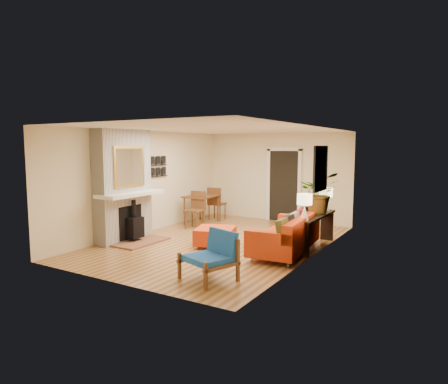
# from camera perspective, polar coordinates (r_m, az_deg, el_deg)

# --- Properties ---
(room_shell) EXTENTS (6.50, 6.50, 6.50)m
(room_shell) POSITION_cam_1_polar(r_m,az_deg,el_deg) (11.20, 9.10, 1.49)
(room_shell) COLOR #CA834D
(room_shell) RESTS_ON ground
(fireplace) EXTENTS (1.09, 1.68, 2.60)m
(fireplace) POSITION_cam_1_polar(r_m,az_deg,el_deg) (9.58, -14.09, 0.54)
(fireplace) COLOR white
(fireplace) RESTS_ON ground
(sofa) EXTENTS (1.12, 2.27, 0.87)m
(sofa) POSITION_cam_1_polar(r_m,az_deg,el_deg) (8.44, 9.30, -6.05)
(sofa) COLOR silver
(sofa) RESTS_ON ground
(ottoman) EXTENTS (1.04, 1.04, 0.42)m
(ottoman) POSITION_cam_1_polar(r_m,az_deg,el_deg) (8.90, -1.25, -6.25)
(ottoman) COLOR silver
(ottoman) RESTS_ON ground
(blue_chair) EXTENTS (0.98, 0.96, 0.81)m
(blue_chair) POSITION_cam_1_polar(r_m,az_deg,el_deg) (6.73, -1.52, -8.72)
(blue_chair) COLOR brown
(blue_chair) RESTS_ON ground
(dining_table) EXTENTS (0.90, 1.88, 0.99)m
(dining_table) POSITION_cam_1_polar(r_m,az_deg,el_deg) (11.46, -2.88, -1.29)
(dining_table) COLOR brown
(dining_table) RESTS_ON ground
(console_table) EXTENTS (0.34, 1.85, 0.72)m
(console_table) POSITION_cam_1_polar(r_m,az_deg,el_deg) (8.93, 12.96, -4.16)
(console_table) COLOR black
(console_table) RESTS_ON ground
(lamp_near) EXTENTS (0.30, 0.30, 0.54)m
(lamp_near) POSITION_cam_1_polar(r_m,az_deg,el_deg) (8.16, 11.43, -1.66)
(lamp_near) COLOR white
(lamp_near) RESTS_ON console_table
(lamp_far) EXTENTS (0.30, 0.30, 0.54)m
(lamp_far) POSITION_cam_1_polar(r_m,az_deg,el_deg) (9.52, 14.35, -0.58)
(lamp_far) COLOR white
(lamp_far) RESTS_ON console_table
(houseplant) EXTENTS (1.06, 1.01, 0.93)m
(houseplant) POSITION_cam_1_polar(r_m,az_deg,el_deg) (9.07, 13.48, -0.08)
(houseplant) COLOR #1E5919
(houseplant) RESTS_ON console_table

